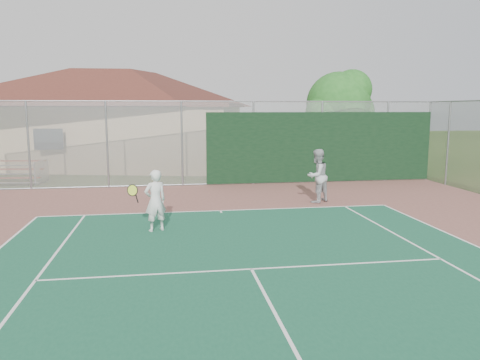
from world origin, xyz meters
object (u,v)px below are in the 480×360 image
Objects in this scene: player_white_front at (155,201)px; tree at (340,106)px; clubhouse at (117,108)px; player_grey_back at (317,176)px; bleachers at (11,172)px.

tree is at bearing -156.45° from player_white_front.
clubhouse is 3.27× the size of tree.
player_white_front is at bearing -132.16° from tree.
clubhouse is 9.03× the size of player_grey_back.
player_white_front is at bearing -67.56° from clubhouse.
player_grey_back is at bearing -21.44° from bleachers.
tree reaches higher than bleachers.
tree is at bearing -149.19° from player_grey_back.
clubhouse is at bearing 151.24° from tree.
clubhouse is 14.92m from player_grey_back.
clubhouse is at bearing 64.84° from bleachers.
player_grey_back is at bearing -44.46° from clubhouse.
clubhouse is 12.55m from tree.
tree is at bearing 7.56° from bleachers.
bleachers is (-3.90, -6.49, -2.69)m from clubhouse.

